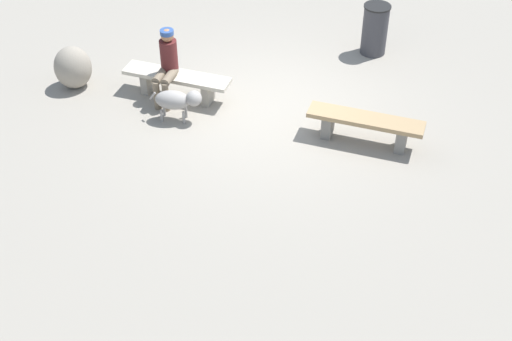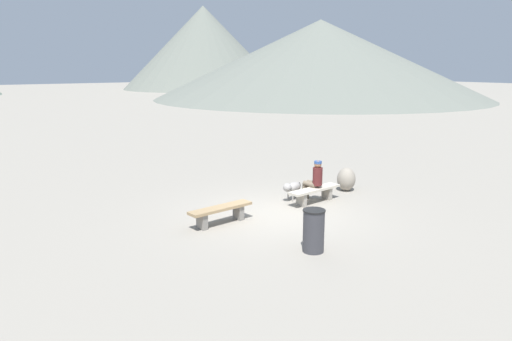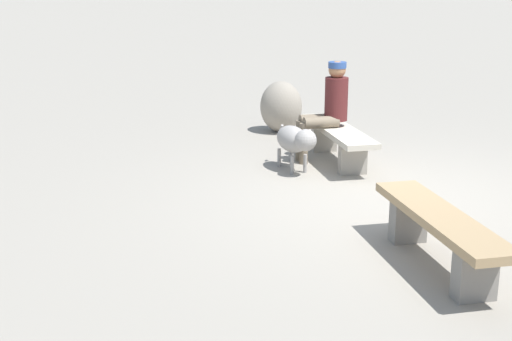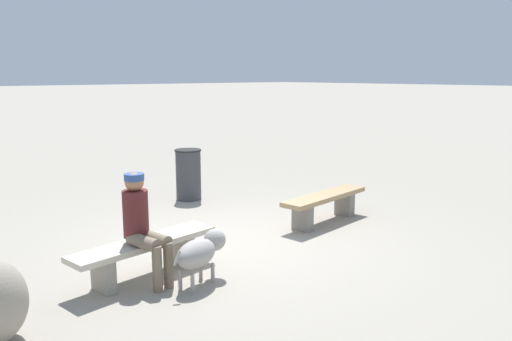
% 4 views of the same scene
% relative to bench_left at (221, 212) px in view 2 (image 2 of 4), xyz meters
% --- Properties ---
extents(ground, '(210.00, 210.00, 0.06)m').
position_rel_bench_left_xyz_m(ground, '(1.74, -0.22, -0.36)').
color(ground, gray).
extents(bench_left, '(1.85, 0.58, 0.47)m').
position_rel_bench_left_xyz_m(bench_left, '(0.00, 0.00, 0.00)').
color(bench_left, gray).
rests_on(bench_left, ground).
extents(bench_right, '(1.91, 0.61, 0.45)m').
position_rel_bench_left_xyz_m(bench_right, '(3.33, 0.10, -0.01)').
color(bench_right, gray).
rests_on(bench_right, ground).
extents(seated_person, '(0.37, 0.66, 1.27)m').
position_rel_bench_left_xyz_m(seated_person, '(3.42, 0.22, 0.39)').
color(seated_person, '#511E1E').
rests_on(seated_person, ground).
extents(dog, '(0.85, 0.47, 0.58)m').
position_rel_bench_left_xyz_m(dog, '(2.96, 0.71, 0.06)').
color(dog, gray).
rests_on(dog, ground).
extents(trash_bin, '(0.50, 0.50, 0.96)m').
position_rel_bench_left_xyz_m(trash_bin, '(0.73, -2.78, 0.15)').
color(trash_bin, '#38383D').
rests_on(trash_bin, ground).
extents(boulder, '(0.88, 0.88, 0.77)m').
position_rel_bench_left_xyz_m(boulder, '(5.13, 0.58, 0.05)').
color(boulder, gray).
rests_on(boulder, ground).
extents(distant_peak_1, '(41.01, 41.01, 9.53)m').
position_rel_bench_left_xyz_m(distant_peak_1, '(34.91, 34.92, 4.43)').
color(distant_peak_1, slate).
rests_on(distant_peak_1, ground).
extents(distant_peak_2, '(28.15, 28.15, 14.11)m').
position_rel_bench_left_xyz_m(distant_peak_2, '(35.29, 65.41, 6.72)').
color(distant_peak_2, slate).
rests_on(distant_peak_2, ground).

